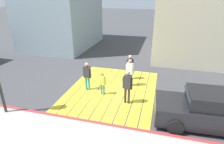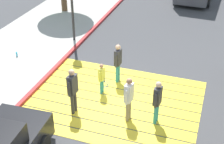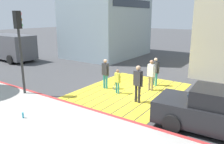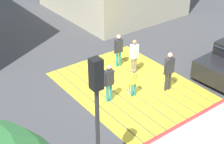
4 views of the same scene
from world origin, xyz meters
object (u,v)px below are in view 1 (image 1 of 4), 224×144
pedestrian_teen_behind (87,74)px  pedestrian_adult_lead (130,71)px  pedestrian_adult_trailing (127,85)px  pedestrian_child_with_racket (102,83)px  car_parked_near_curb (208,110)px  pedestrian_adult_side (130,65)px

pedestrian_teen_behind → pedestrian_adult_lead: bearing=-63.5°
pedestrian_teen_behind → pedestrian_adult_trailing: bearing=-108.6°
pedestrian_adult_lead → pedestrian_teen_behind: size_ratio=1.01×
pedestrian_adult_trailing → pedestrian_child_with_racket: bearing=70.6°
car_parked_near_curb → pedestrian_adult_side: 5.49m
car_parked_near_curb → pedestrian_adult_trailing: pedestrian_adult_trailing is taller
pedestrian_adult_trailing → car_parked_near_curb: bearing=-102.9°
pedestrian_adult_lead → pedestrian_adult_side: size_ratio=1.02×
pedestrian_adult_lead → pedestrian_child_with_racket: 1.93m
car_parked_near_curb → pedestrian_child_with_racket: 5.27m
pedestrian_adult_side → pedestrian_teen_behind: bearing=134.7°
pedestrian_child_with_racket → pedestrian_teen_behind: bearing=72.6°
pedestrian_adult_side → pedestrian_teen_behind: (-2.07, 2.09, 0.01)m
pedestrian_adult_trailing → pedestrian_child_with_racket: pedestrian_adult_trailing is taller
pedestrian_adult_lead → pedestrian_adult_trailing: 1.98m
car_parked_near_curb → pedestrian_teen_behind: pedestrian_teen_behind is taller
pedestrian_child_with_racket → pedestrian_adult_side: bearing=-24.3°
pedestrian_adult_side → pedestrian_teen_behind: 2.95m
pedestrian_adult_side → pedestrian_child_with_racket: bearing=155.7°
pedestrian_adult_trailing → pedestrian_child_with_racket: (0.52, 1.48, -0.31)m
car_parked_near_curb → pedestrian_adult_side: (3.74, 4.02, 0.24)m
pedestrian_adult_trailing → pedestrian_child_with_racket: size_ratio=1.37×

